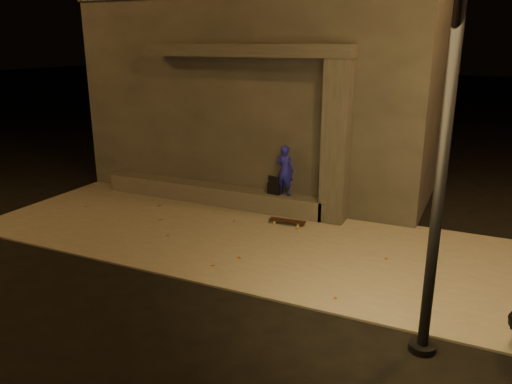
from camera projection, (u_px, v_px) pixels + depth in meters
The scene contains 9 objects.
ground at pixel (180, 274), 8.90m from camera, with size 120.00×120.00×0.00m, color black.
sidewalk at pixel (232, 235), 10.62m from camera, with size 11.00×4.40×0.04m, color slate.
building at pixel (273, 92), 14.17m from camera, with size 9.00×5.10×5.22m.
ledge at pixel (212, 194), 12.68m from camera, with size 6.00×0.55×0.45m, color #4F4C48.
column at pixel (336, 143), 10.92m from camera, with size 0.55×0.55×3.60m, color #343230.
canopy at pixel (247, 50), 11.30m from camera, with size 5.00×0.70×0.28m, color #343230.
skateboarder at pixel (285, 170), 11.63m from camera, with size 0.44×0.29×1.20m, color #1B1BAF.
backpack at pixel (275, 187), 11.86m from camera, with size 0.35×0.26×0.45m.
skateboard at pixel (287, 221), 11.17m from camera, with size 0.83×0.26×0.09m.
Camera 1 is at (4.67, -6.75, 3.97)m, focal length 35.00 mm.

